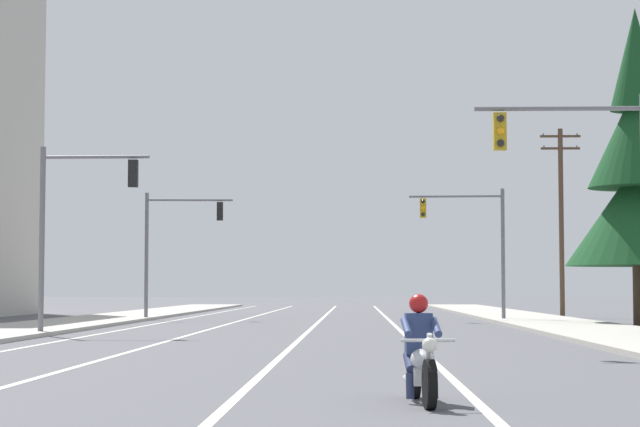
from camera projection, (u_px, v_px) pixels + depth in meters
name	position (u px, v px, depth m)	size (l,w,h in m)	color
lane_stripe_center	(317.00, 323.00, 51.44)	(0.16, 100.00, 0.01)	beige
lane_stripe_left	(231.00, 323.00, 51.55)	(0.16, 100.00, 0.01)	beige
lane_stripe_right	(392.00, 323.00, 51.34)	(0.16, 100.00, 0.01)	beige
lane_stripe_far_left	(160.00, 323.00, 51.65)	(0.16, 100.00, 0.01)	beige
sidewalk_kerb_right	(566.00, 325.00, 46.16)	(4.40, 110.00, 0.14)	#ADA89E
sidewalk_kerb_left	(56.00, 325.00, 46.77)	(4.40, 110.00, 0.14)	#ADA89E
motorcycle_with_rider	(421.00, 359.00, 15.65)	(0.70, 2.19, 1.46)	black
traffic_signal_near_right	(596.00, 183.00, 27.93)	(4.14, 0.37, 6.20)	slate
traffic_signal_near_left	(72.00, 213.00, 38.37)	(3.63, 0.37, 6.20)	slate
traffic_signal_mid_right	(476.00, 234.00, 54.68)	(4.45, 0.39, 6.20)	slate
traffic_signal_mid_left	(171.00, 237.00, 57.01)	(4.27, 0.56, 6.20)	slate
utility_pole_right_far	(561.00, 216.00, 61.93)	(2.13, 0.26, 10.02)	#4C3828
conifer_tree_right_verge_far	(638.00, 179.00, 48.54)	(6.04, 6.04, 13.28)	#423023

